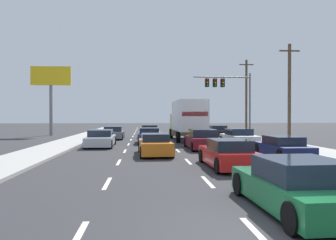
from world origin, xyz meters
The scene contains 20 objects.
ground_plane centered at (0.00, 25.00, 0.00)m, with size 140.00×140.00×0.00m, color #333335.
sidewalk_right centered at (8.39, 20.00, 0.07)m, with size 2.87×80.00×0.14m, color #B2AFA8.
sidewalk_left centered at (-8.39, 20.00, 0.07)m, with size 2.87×80.00×0.14m, color #B2AFA8.
lane_markings centered at (0.00, 25.05, 0.00)m, with size 6.94×62.00×0.01m.
car_gray centered at (-5.16, 26.24, 0.56)m, with size 2.07×4.25×1.23m.
car_silver centered at (-5.35, 18.36, 0.57)m, with size 2.03×4.73×1.23m.
car_yellow centered at (-1.65, 27.62, 0.58)m, with size 1.96×4.42×1.31m.
car_blue centered at (-1.78, 21.05, 0.58)m, with size 1.92×4.06×1.26m.
car_orange centered at (-1.55, 12.95, 0.57)m, with size 1.98×4.43×1.24m.
box_truck centered at (1.73, 23.61, 2.04)m, with size 2.71×8.23×3.59m.
car_maroon centered at (1.76, 16.05, 0.61)m, with size 2.04×4.37×1.35m.
car_red centered at (1.48, 8.07, 0.58)m, with size 1.94×4.32×1.24m.
car_green centered at (1.48, 1.51, 0.57)m, with size 2.12×4.29×1.26m.
car_black centered at (5.18, 26.98, 0.59)m, with size 1.96×4.73×1.29m.
car_white centered at (5.11, 18.84, 0.59)m, with size 2.07×4.43×1.28m.
car_navy centered at (5.25, 11.11, 0.55)m, with size 1.86×4.32×1.17m.
traffic_signal_mast centered at (7.03, 31.06, 5.48)m, with size 6.65×0.69×7.15m.
utility_pole_mid centered at (10.56, 22.01, 4.42)m, with size 1.80×0.28×8.56m.
utility_pole_far centered at (10.70, 34.66, 4.80)m, with size 1.80×0.28×9.31m.
roadside_billboard centered at (-12.87, 32.64, 5.76)m, with size 4.52×0.36×7.93m.
Camera 1 is at (-2.16, -6.04, 2.26)m, focal length 35.18 mm.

